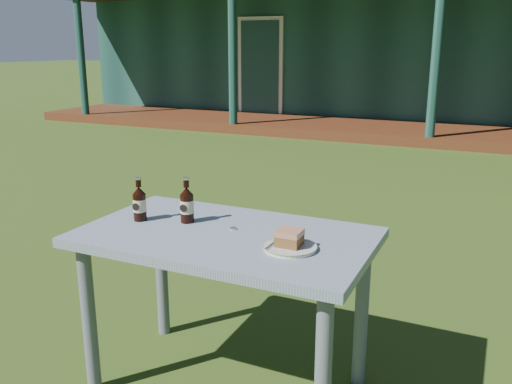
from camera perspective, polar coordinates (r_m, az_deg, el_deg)
The scene contains 9 objects.
ground at distance 3.89m, azimuth 8.13°, elevation -7.12°, with size 80.00×80.00×0.00m, color #334916.
pavilion at distance 12.89m, azimuth 21.10°, elevation 14.85°, with size 15.80×8.30×3.45m.
cafe_table at distance 2.27m, azimuth -3.19°, elevation -6.71°, with size 1.20×0.70×0.72m.
plate at distance 2.06m, azimuth 3.63°, elevation -5.82°, with size 0.20×0.20×0.01m.
cake_slice at distance 2.05m, azimuth 3.54°, elevation -4.82°, with size 0.09×0.09×0.06m.
fork at distance 2.07m, azimuth 1.85°, elevation -5.45°, with size 0.01×0.14×0.00m, color silver.
cola_bottle_near at distance 2.36m, azimuth -7.29°, elevation -1.31°, with size 0.06×0.06×0.20m.
cola_bottle_far at distance 2.42m, azimuth -12.17°, elevation -1.17°, with size 0.06×0.06×0.19m.
bottle_cap at distance 2.27m, azimuth -2.44°, elevation -3.86°, with size 0.03×0.03×0.01m, color silver.
Camera 1 is at (1.00, -3.46, 1.47)m, focal length 38.00 mm.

